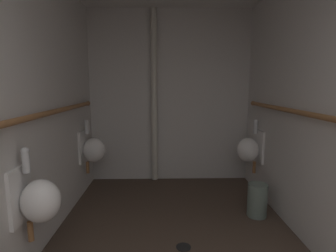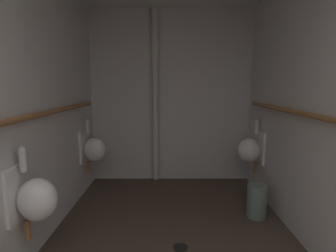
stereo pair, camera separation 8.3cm
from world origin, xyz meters
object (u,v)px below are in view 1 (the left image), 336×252
(waste_bin, at_px, (257,200))
(urinal_right_mid, at_px, (249,149))
(standpipe_back_wall, at_px, (154,98))
(floor_drain, at_px, (183,247))
(urinal_left_far, at_px, (93,149))
(urinal_left_mid, at_px, (38,200))

(waste_bin, bearing_deg, urinal_right_mid, 80.49)
(standpipe_back_wall, xyz_separation_m, floor_drain, (0.31, -1.75, -1.31))
(urinal_left_far, distance_m, waste_bin, 2.21)
(urinal_left_mid, bearing_deg, standpipe_back_wall, 67.87)
(floor_drain, bearing_deg, urinal_left_far, 131.67)
(urinal_left_mid, height_order, floor_drain, urinal_left_mid)
(urinal_left_far, height_order, waste_bin, urinal_left_far)
(urinal_right_mid, relative_size, standpipe_back_wall, 0.29)
(waste_bin, bearing_deg, urinal_left_mid, -156.33)
(urinal_left_far, relative_size, floor_drain, 5.39)
(urinal_left_far, bearing_deg, urinal_right_mid, -1.25)
(urinal_left_mid, height_order, standpipe_back_wall, standpipe_back_wall)
(urinal_left_mid, xyz_separation_m, waste_bin, (2.05, 0.90, -0.44))
(standpipe_back_wall, relative_size, floor_drain, 18.42)
(urinal_left_mid, height_order, urinal_right_mid, same)
(standpipe_back_wall, relative_size, waste_bin, 6.72)
(urinal_left_mid, height_order, urinal_left_far, same)
(standpipe_back_wall, bearing_deg, urinal_left_far, -151.52)
(urinal_right_mid, height_order, floor_drain, urinal_right_mid)
(standpipe_back_wall, height_order, waste_bin, standpipe_back_wall)
(urinal_left_mid, bearing_deg, floor_drain, 15.42)
(urinal_left_mid, xyz_separation_m, urinal_right_mid, (2.16, 1.57, 0.00))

